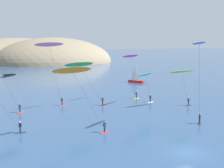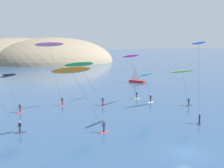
{
  "view_description": "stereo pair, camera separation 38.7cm",
  "coord_description": "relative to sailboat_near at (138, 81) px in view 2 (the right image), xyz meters",
  "views": [
    {
      "loc": [
        -20.54,
        -25.8,
        13.39
      ],
      "look_at": [
        -0.89,
        20.98,
        5.16
      ],
      "focal_mm": 45.0,
      "sensor_mm": 36.0,
      "label": 1
    },
    {
      "loc": [
        -20.18,
        -25.95,
        13.39
      ],
      "look_at": [
        -0.89,
        20.98,
        5.16
      ],
      "focal_mm": 45.0,
      "sensor_mm": 36.0,
      "label": 2
    }
  ],
  "objects": [
    {
      "name": "kitesurfer_orange",
      "position": [
        -30.53,
        -40.2,
        8.07
      ],
      "size": [
        8.34,
        2.15,
        9.89
      ],
      "color": "red",
      "rests_on": "ground"
    },
    {
      "name": "ground_plane",
      "position": [
        -19.62,
        -49.92,
        -0.64
      ],
      "size": [
        600.0,
        600.0,
        0.0
      ],
      "primitive_type": "plane",
      "color": "#2D4C75"
    },
    {
      "name": "kitesurfer_black",
      "position": [
        -38.7,
        -24.74,
        5.93
      ],
      "size": [
        5.71,
        3.99,
        7.53
      ],
      "color": "red",
      "rests_on": "ground"
    },
    {
      "name": "sailboat_near",
      "position": [
        0.0,
        0.0,
        0.0
      ],
      "size": [
        4.59,
        5.16,
        5.7
      ],
      "color": "#B22323",
      "rests_on": "ground"
    },
    {
      "name": "kitesurfer_blue",
      "position": [
        -12.27,
        -42.52,
        11.0
      ],
      "size": [
        5.16,
        3.94,
        13.04
      ],
      "color": "#2D2D33",
      "rests_on": "ground"
    },
    {
      "name": "kitesurfer_cyan",
      "position": [
        -11.91,
        -26.29,
        5.14
      ],
      "size": [
        5.53,
        4.06,
        6.61
      ],
      "color": "silver",
      "rests_on": "ground"
    },
    {
      "name": "kitesurfer_pink",
      "position": [
        -30.16,
        -21.53,
        10.9
      ],
      "size": [
        6.32,
        3.48,
        12.83
      ],
      "color": "red",
      "rests_on": "ground"
    },
    {
      "name": "headland_island",
      "position": [
        -24.83,
        94.73,
        -0.64
      ],
      "size": [
        113.8,
        64.72,
        28.12
      ],
      "color": "#84755B",
      "rests_on": "ground"
    },
    {
      "name": "kitesurfer_lime",
      "position": [
        -6.45,
        -31.05,
        6.01
      ],
      "size": [
        6.5,
        2.28,
        7.45
      ],
      "color": "#2D2D33",
      "rests_on": "ground"
    },
    {
      "name": "kitesurfer_magenta",
      "position": [
        -12.85,
        -21.49,
        8.19
      ],
      "size": [
        5.3,
        3.06,
        10.09
      ],
      "color": "yellow",
      "rests_on": "ground"
    },
    {
      "name": "kitesurfer_green",
      "position": [
        -25.18,
        -24.95,
        7.45
      ],
      "size": [
        9.13,
        3.19,
        9.16
      ],
      "color": "red",
      "rests_on": "ground"
    }
  ]
}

